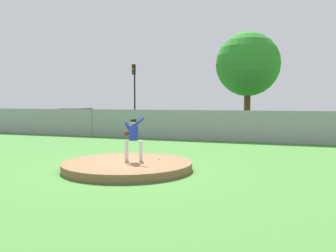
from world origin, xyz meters
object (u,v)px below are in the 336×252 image
(baseball, at_px, (159,158))
(parked_car_silver, at_px, (76,120))
(pitcher_youth, at_px, (133,135))
(traffic_cone_orange, at_px, (251,131))
(traffic_light_near, at_px, (134,85))
(parked_car_champagne, at_px, (318,125))
(parked_car_navy, at_px, (190,123))

(baseball, xyz_separation_m, parked_car_silver, (-12.65, 13.37, 0.54))
(baseball, height_order, parked_car_silver, parked_car_silver)
(pitcher_youth, xyz_separation_m, traffic_cone_orange, (2.33, 14.64, -0.90))
(parked_car_silver, bearing_deg, traffic_light_near, 52.11)
(parked_car_champagne, relative_size, parked_car_silver, 0.88)
(pitcher_youth, height_order, parked_car_silver, pitcher_youth)
(pitcher_youth, distance_m, traffic_cone_orange, 14.85)
(baseball, distance_m, traffic_light_near, 20.28)
(traffic_cone_orange, bearing_deg, parked_car_navy, -169.69)
(parked_car_silver, bearing_deg, pitcher_youth, -49.55)
(traffic_light_near, bearing_deg, baseball, -62.18)
(parked_car_champagne, height_order, parked_car_silver, parked_car_silver)
(parked_car_champagne, xyz_separation_m, traffic_light_near, (-15.29, 4.20, 3.06))
(pitcher_youth, bearing_deg, traffic_light_near, 115.20)
(baseball, relative_size, traffic_light_near, 0.01)
(traffic_cone_orange, bearing_deg, pitcher_youth, -99.03)
(parked_car_champagne, xyz_separation_m, parked_car_navy, (-8.67, -0.24, -0.00))
(parked_car_champagne, relative_size, traffic_cone_orange, 7.49)
(parked_car_champagne, bearing_deg, traffic_light_near, 164.65)
(baseball, bearing_deg, parked_car_silver, 133.42)
(parked_car_champagne, height_order, parked_car_navy, same)
(parked_car_champagne, relative_size, traffic_light_near, 0.72)
(parked_car_champagne, xyz_separation_m, traffic_cone_orange, (-4.35, 0.54, -0.53))
(parked_car_champagne, distance_m, parked_car_silver, 18.62)
(pitcher_youth, height_order, traffic_cone_orange, pitcher_youth)
(parked_car_silver, bearing_deg, parked_car_navy, -0.87)
(parked_car_silver, distance_m, traffic_light_near, 6.21)
(traffic_light_near, bearing_deg, pitcher_youth, -64.80)
(parked_car_navy, relative_size, traffic_light_near, 0.76)
(baseball, relative_size, parked_car_champagne, 0.02)
(pitcher_youth, xyz_separation_m, baseball, (0.71, 0.64, -0.85))
(parked_car_champagne, distance_m, parked_car_navy, 8.67)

